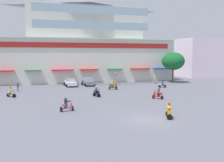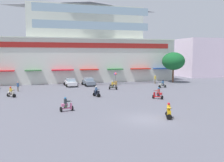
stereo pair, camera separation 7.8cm
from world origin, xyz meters
name	(u,v)px [view 2 (the right image)]	position (x,y,z in m)	size (l,w,h in m)	color
ground_plane	(110,96)	(0.00, 13.00, 0.00)	(128.00, 128.00, 0.00)	slate
colonial_building	(85,45)	(0.00, 36.16, 8.11)	(39.23, 16.88, 18.70)	silver
flank_building_right	(199,58)	(31.94, 37.98, 5.14)	(10.17, 9.12, 10.28)	silver
plaza_tree_1	(173,61)	(17.48, 26.32, 4.57)	(4.70, 5.13, 6.48)	brown
parked_car_0	(71,82)	(-4.41, 25.73, 0.74)	(2.52, 4.57, 1.47)	white
parked_car_1	(89,82)	(-0.97, 25.67, 0.76)	(2.51, 4.15, 1.50)	slate
scooter_rider_0	(96,92)	(-1.99, 13.12, 0.65)	(0.93, 1.42, 1.55)	black
scooter_rider_1	(11,93)	(-13.64, 15.91, 0.61)	(1.32, 1.36, 1.50)	black
scooter_rider_2	(162,85)	(11.39, 19.16, 0.59)	(1.48, 0.83, 1.45)	black
scooter_rider_3	(158,94)	(5.65, 9.22, 0.66)	(1.29, 1.40, 1.60)	black
scooter_rider_4	(113,86)	(2.16, 19.34, 0.64)	(1.46, 1.17, 1.55)	black
scooter_rider_5	(169,112)	(2.20, -0.12, 0.60)	(1.02, 1.49, 1.46)	black
scooter_rider_6	(66,105)	(-6.85, 5.22, 0.63)	(1.44, 0.83, 1.53)	black
pedestrian_0	(18,86)	(-13.31, 21.33, 0.92)	(0.47, 0.47, 1.61)	#6F6153
pedestrian_1	(155,79)	(12.84, 25.31, 1.00)	(0.47, 0.47, 1.76)	#7F6F56
balloon_vendor_cart	(116,81)	(4.31, 25.22, 0.89)	(0.85, 1.04, 2.52)	olive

